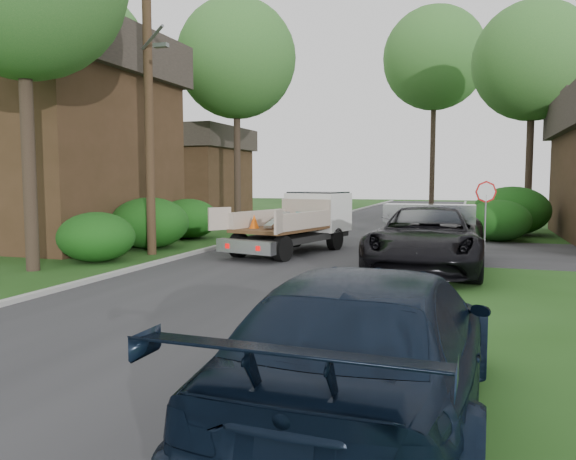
% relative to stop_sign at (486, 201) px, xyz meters
% --- Properties ---
extents(ground, '(120.00, 120.00, 0.00)m').
position_rel_stop_sign_xyz_m(ground, '(-5.20, -9.00, -1.78)').
color(ground, '#1D4313').
rests_on(ground, ground).
extents(road, '(8.00, 90.00, 0.02)m').
position_rel_stop_sign_xyz_m(road, '(-5.20, 1.00, -1.77)').
color(road, '#28282B').
rests_on(road, ground).
extents(curb_left, '(0.20, 90.00, 0.12)m').
position_rel_stop_sign_xyz_m(curb_left, '(-9.30, 1.00, -1.72)').
color(curb_left, '#9E9E99').
rests_on(curb_left, ground).
extents(curb_right, '(0.20, 90.00, 0.12)m').
position_rel_stop_sign_xyz_m(curb_right, '(-1.10, 1.00, -1.72)').
color(curb_right, '#9E9E99').
rests_on(curb_right, ground).
extents(stop_sign, '(0.71, 0.32, 2.48)m').
position_rel_stop_sign_xyz_m(stop_sign, '(0.00, 0.00, 0.00)').
color(stop_sign, slate).
rests_on(stop_sign, ground).
extents(utility_pole, '(2.42, 1.25, 10.00)m').
position_rel_stop_sign_xyz_m(utility_pole, '(-10.68, -4.02, 3.40)').
color(utility_pole, '#382619').
rests_on(utility_pole, ground).
extents(house_left_near, '(9.72, 8.64, 8.40)m').
position_rel_stop_sign_xyz_m(house_left_near, '(-17.20, -2.00, 2.50)').
color(house_left_near, '#3B2818').
rests_on(house_left_near, ground).
extents(house_left_far, '(7.56, 7.56, 6.00)m').
position_rel_stop_sign_xyz_m(house_left_far, '(-18.70, 13.00, 1.27)').
color(house_left_far, '#3B2818').
rests_on(house_left_far, ground).
extents(hedge_left_a, '(2.34, 2.34, 1.53)m').
position_rel_stop_sign_xyz_m(hedge_left_a, '(-11.40, -6.00, -1.01)').
color(hedge_left_a, '#12440F').
rests_on(hedge_left_a, ground).
extents(hedge_left_b, '(2.86, 2.86, 1.87)m').
position_rel_stop_sign_xyz_m(hedge_left_b, '(-11.70, -2.50, -0.84)').
color(hedge_left_b, '#12440F').
rests_on(hedge_left_b, ground).
extents(hedge_left_c, '(2.60, 2.60, 1.70)m').
position_rel_stop_sign_xyz_m(hedge_left_c, '(-12.00, 1.00, -0.93)').
color(hedge_left_c, '#12440F').
rests_on(hedge_left_c, ground).
extents(hedge_right_a, '(2.60, 2.60, 1.70)m').
position_rel_stop_sign_xyz_m(hedge_right_a, '(0.60, 4.00, -0.93)').
color(hedge_right_a, '#12440F').
rests_on(hedge_right_a, ground).
extents(hedge_right_b, '(3.38, 3.38, 2.21)m').
position_rel_stop_sign_xyz_m(hedge_right_b, '(1.30, 7.00, -0.67)').
color(hedge_right_b, '#12440F').
rests_on(hedge_right_b, ground).
extents(tree_left_far, '(6.40, 6.40, 12.20)m').
position_rel_stop_sign_xyz_m(tree_left_far, '(-12.70, 8.00, 7.20)').
color(tree_left_far, '#2D2119').
rests_on(tree_left_far, ground).
extents(tree_right_far, '(6.00, 6.00, 11.50)m').
position_rel_stop_sign_xyz_m(tree_right_far, '(2.30, 11.00, 6.70)').
color(tree_right_far, '#2D2119').
rests_on(tree_right_far, ground).
extents(tree_left_back, '(6.00, 6.00, 12.00)m').
position_rel_stop_sign_xyz_m(tree_left_back, '(-19.20, 4.00, 7.20)').
color(tree_left_back, '#2D2119').
rests_on(tree_left_back, ground).
extents(tree_center_far, '(7.20, 7.20, 14.60)m').
position_rel_stop_sign_xyz_m(tree_center_far, '(-3.20, 21.00, 9.20)').
color(tree_center_far, '#2D2119').
rests_on(tree_center_far, ground).
extents(flatbed_truck, '(3.59, 5.86, 2.08)m').
position_rel_stop_sign_xyz_m(flatbed_truck, '(-6.08, -1.50, -0.65)').
color(flatbed_truck, black).
rests_on(flatbed_truck, ground).
extents(black_pickup, '(3.02, 6.44, 1.78)m').
position_rel_stop_sign_xyz_m(black_pickup, '(-1.60, -4.50, -0.89)').
color(black_pickup, black).
rests_on(black_pickup, ground).
extents(navy_suv, '(2.46, 5.71, 1.64)m').
position_rel_stop_sign_xyz_m(navy_suv, '(-1.40, -14.79, -0.96)').
color(navy_suv, black).
rests_on(navy_suv, ground).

